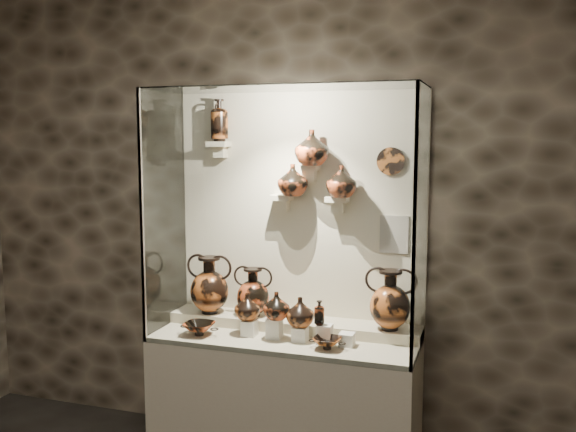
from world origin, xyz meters
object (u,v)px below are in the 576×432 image
at_px(jug_a, 247,306).
at_px(jug_c, 300,312).
at_px(lekythos_tall, 219,118).
at_px(lekythos_small, 319,311).
at_px(amphora_left, 210,285).
at_px(amphora_mid, 253,292).
at_px(kylix_right, 327,342).
at_px(jug_b, 277,306).
at_px(kylix_left, 199,327).
at_px(ovoid_vase_c, 341,181).
at_px(amphora_right, 390,300).
at_px(ovoid_vase_b, 312,147).
at_px(ovoid_vase_a, 293,180).

bearing_deg(jug_a, jug_c, 4.53).
bearing_deg(lekythos_tall, lekythos_small, 3.17).
height_order(amphora_left, amphora_mid, amphora_left).
distance_m(lekythos_small, kylix_right, 0.19).
xyz_separation_m(jug_b, kylix_left, (-0.50, -0.08, -0.17)).
bearing_deg(lekythos_small, kylix_right, -41.37).
height_order(lekythos_tall, ovoid_vase_c, lekythos_tall).
relative_size(amphora_left, lekythos_small, 2.29).
relative_size(amphora_right, lekythos_small, 2.22).
distance_m(jug_c, kylix_right, 0.27).
height_order(amphora_right, ovoid_vase_c, ovoid_vase_c).
relative_size(amphora_left, amphora_right, 1.03).
bearing_deg(amphora_right, lekythos_small, -134.56).
distance_m(ovoid_vase_b, ovoid_vase_c, 0.29).
height_order(amphora_right, jug_a, amphora_right).
bearing_deg(amphora_mid, lekythos_small, -11.64).
relative_size(jug_c, ovoid_vase_a, 0.90).
distance_m(kylix_right, lekythos_tall, 1.64).
xyz_separation_m(amphora_left, ovoid_vase_a, (0.58, 0.06, 0.72)).
height_order(amphora_mid, jug_c, amphora_mid).
bearing_deg(jug_a, amphora_left, 159.39).
bearing_deg(lekythos_small, jug_b, -173.56).
xyz_separation_m(amphora_left, jug_c, (0.70, -0.17, -0.08)).
distance_m(jug_a, kylix_left, 0.34).
bearing_deg(jug_a, ovoid_vase_b, 36.00).
distance_m(ovoid_vase_a, ovoid_vase_c, 0.32).
xyz_separation_m(lekythos_small, ovoid_vase_b, (-0.12, 0.25, 1.00)).
relative_size(kylix_right, lekythos_tall, 0.68).
relative_size(jug_c, ovoid_vase_c, 0.92).
bearing_deg(ovoid_vase_a, ovoid_vase_c, 11.80).
relative_size(amphora_left, jug_b, 2.25).
bearing_deg(kylix_left, kylix_right, 21.90).
relative_size(lekythos_small, ovoid_vase_a, 0.83).
xyz_separation_m(jug_a, jug_c, (0.36, -0.01, -0.00)).
bearing_deg(jug_b, kylix_left, -158.92).
height_order(amphora_left, amphora_right, amphora_left).
height_order(kylix_right, lekythos_tall, lekythos_tall).
xyz_separation_m(jug_b, jug_c, (0.15, 0.02, -0.03)).
bearing_deg(jug_c, jug_a, -172.47).
distance_m(kylix_left, lekythos_tall, 1.40).
relative_size(amphora_right, jug_b, 2.18).
bearing_deg(kylix_left, amphora_right, 35.37).
xyz_separation_m(amphora_right, lekythos_tall, (-1.19, 0.09, 1.14)).
relative_size(jug_b, kylix_left, 0.70).
xyz_separation_m(jug_a, lekythos_small, (0.49, -0.03, 0.02)).
distance_m(amphora_right, jug_a, 0.91).
distance_m(lekythos_tall, ovoid_vase_c, 0.95).
xyz_separation_m(jug_c, lekythos_tall, (-0.65, 0.27, 1.21)).
relative_size(ovoid_vase_b, ovoid_vase_c, 1.12).
height_order(amphora_left, lekythos_tall, lekythos_tall).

